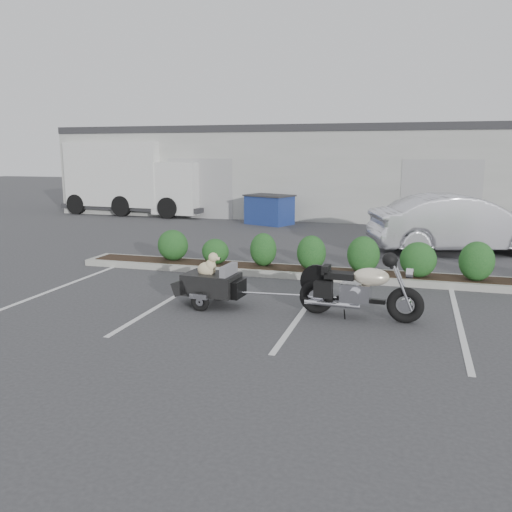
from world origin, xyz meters
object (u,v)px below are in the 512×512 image
(motorcycle, at_px, (359,290))
(dumpster, at_px, (269,209))
(delivery_truck, at_px, (138,180))
(sedan, at_px, (462,224))
(pet_trailer, at_px, (211,283))

(motorcycle, xyz_separation_m, dumpster, (-4.77, 11.74, 0.10))
(dumpster, height_order, delivery_truck, delivery_truck)
(sedan, bearing_deg, dumpster, 38.93)
(dumpster, bearing_deg, delivery_truck, -173.27)
(dumpster, bearing_deg, sedan, -11.15)
(motorcycle, bearing_deg, dumpster, 117.05)
(sedan, bearing_deg, motorcycle, 145.28)
(motorcycle, bearing_deg, sedan, 78.12)
(pet_trailer, relative_size, dumpster, 0.82)
(dumpster, relative_size, delivery_truck, 0.29)
(pet_trailer, height_order, sedan, sedan)
(pet_trailer, bearing_deg, motorcycle, 4.44)
(motorcycle, bearing_deg, delivery_truck, 135.47)
(sedan, xyz_separation_m, delivery_truck, (-13.83, 6.42, 0.75))
(delivery_truck, bearing_deg, pet_trailer, -52.79)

